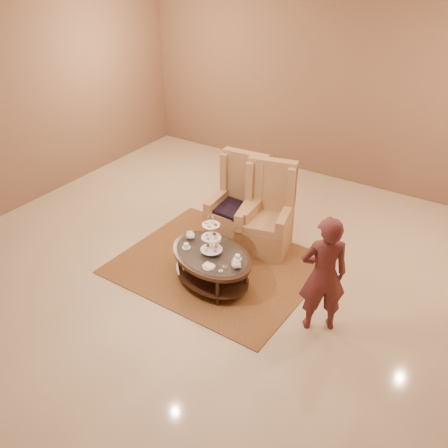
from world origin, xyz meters
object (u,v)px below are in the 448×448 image
Objects in this scene: person at (323,275)px; armchair_left at (239,210)px; tea_table at (212,259)px; armchair_right at (267,220)px.

armchair_left is at bearing -68.18° from person.
tea_table is 1.12× the size of armchair_left.
person is (1.42, -1.24, 0.32)m from armchair_right.
person is at bearing -37.62° from armchair_left.
tea_table is 1.24m from armchair_right.
armchair_right is 1.91m from person.
armchair_right is at bearing -5.28° from armchair_left.
person reaches higher than tea_table.
person reaches higher than armchair_right.
armchair_right reaches higher than tea_table.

